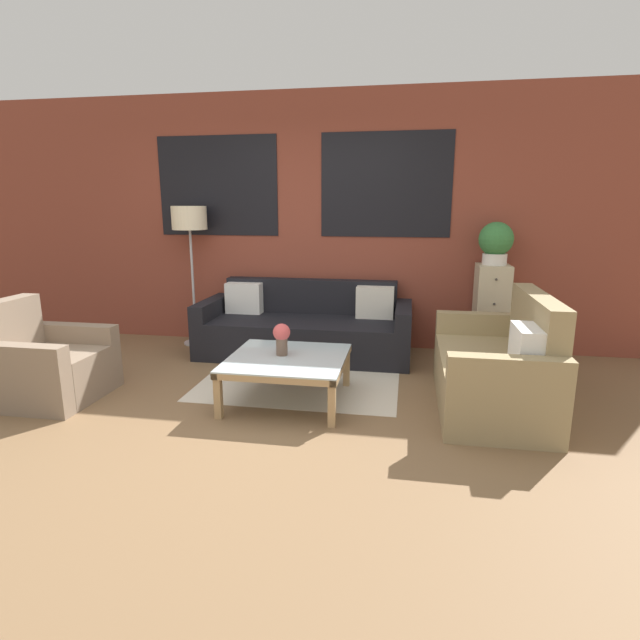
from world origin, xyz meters
The scene contains 11 objects.
ground_plane centered at (0.00, 0.00, 0.00)m, with size 16.00×16.00×0.00m, color brown.
wall_back_brick centered at (0.00, 2.44, 1.41)m, with size 8.40×0.09×2.80m.
rug centered at (0.28, 1.21, 0.00)m, with size 1.80×1.56×0.00m.
couch_dark centered at (0.15, 1.95, 0.28)m, with size 2.25×0.88×0.78m.
settee_vintage centered at (1.95, 0.80, 0.31)m, with size 0.80×1.52×0.92m.
armchair_corner centered at (-1.73, 0.34, 0.28)m, with size 0.80×0.81×0.84m.
coffee_table centered at (0.28, 0.62, 0.33)m, with size 0.95×0.95×0.38m.
floor_lamp centered at (-1.21, 2.15, 1.38)m, with size 0.39×0.39×1.58m.
drawer_cabinet centered at (2.09, 2.16, 0.50)m, with size 0.33×0.41×0.99m.
potted_plant centered at (2.09, 2.16, 1.23)m, with size 0.35×0.35×0.43m.
flower_vase centered at (0.22, 0.66, 0.54)m, with size 0.14×0.14×0.27m.
Camera 1 is at (1.22, -3.18, 1.59)m, focal length 28.00 mm.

